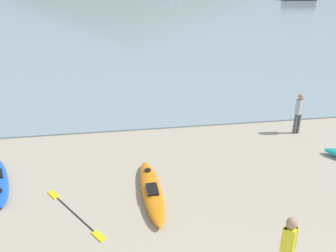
{
  "coord_description": "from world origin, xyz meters",
  "views": [
    {
      "loc": [
        -2.18,
        -3.29,
        6.65
      ],
      "look_at": [
        -0.33,
        9.43,
        0.5
      ],
      "focal_mm": 42.0,
      "sensor_mm": 36.0,
      "label": 1
    }
  ],
  "objects_px": {
    "person_near_foreground": "(288,247)",
    "loose_paddle": "(75,214)",
    "kayak_on_sand_3": "(152,191)",
    "person_near_waterline": "(299,111)"
  },
  "relations": [
    {
      "from": "loose_paddle",
      "to": "kayak_on_sand_3",
      "type": "bearing_deg",
      "value": 14.48
    },
    {
      "from": "person_near_foreground",
      "to": "loose_paddle",
      "type": "height_order",
      "value": "person_near_foreground"
    },
    {
      "from": "person_near_foreground",
      "to": "person_near_waterline",
      "type": "height_order",
      "value": "person_near_foreground"
    },
    {
      "from": "kayak_on_sand_3",
      "to": "person_near_waterline",
      "type": "bearing_deg",
      "value": 28.82
    },
    {
      "from": "person_near_foreground",
      "to": "loose_paddle",
      "type": "bearing_deg",
      "value": 146.89
    },
    {
      "from": "person_near_waterline",
      "to": "loose_paddle",
      "type": "xyz_separation_m",
      "value": [
        -7.94,
        -3.75,
        -0.89
      ]
    },
    {
      "from": "person_near_foreground",
      "to": "loose_paddle",
      "type": "relative_size",
      "value": 0.7
    },
    {
      "from": "person_near_foreground",
      "to": "loose_paddle",
      "type": "xyz_separation_m",
      "value": [
        -4.56,
        2.97,
        -0.96
      ]
    },
    {
      "from": "kayak_on_sand_3",
      "to": "loose_paddle",
      "type": "height_order",
      "value": "kayak_on_sand_3"
    },
    {
      "from": "kayak_on_sand_3",
      "to": "person_near_waterline",
      "type": "height_order",
      "value": "person_near_waterline"
    }
  ]
}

